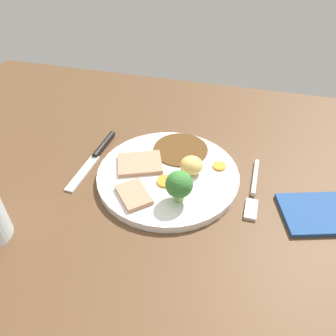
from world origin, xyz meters
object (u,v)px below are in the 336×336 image
object	(u,v)px
dinner_plate	(168,175)
carrot_coin_front	(166,181)
folded_napkin	(316,213)
meat_slice_main	(140,163)
knife	(97,154)
carrot_coin_back	(219,166)
broccoli_floret	(179,185)
meat_slice_under	(134,195)
roast_potato_left	(191,165)
fork	(253,189)

from	to	relation	value
dinner_plate	carrot_coin_front	distance (cm)	2.86
folded_napkin	dinner_plate	bearing A→B (deg)	-5.91
meat_slice_main	knife	xyz separation A→B (cm)	(9.85, -2.11, -1.35)
carrot_coin_front	meat_slice_main	bearing A→B (deg)	-29.46
carrot_coin_back	broccoli_floret	bearing A→B (deg)	62.14
meat_slice_under	carrot_coin_back	world-z (taller)	meat_slice_under
roast_potato_left	fork	bearing A→B (deg)	177.01
carrot_coin_front	carrot_coin_back	xyz separation A→B (cm)	(-8.57, -6.57, -0.01)
meat_slice_under	folded_napkin	xyz separation A→B (cm)	(-29.70, -4.82, -1.40)
dinner_plate	fork	bearing A→B (deg)	-178.25
meat_slice_under	roast_potato_left	world-z (taller)	roast_potato_left
carrot_coin_back	knife	world-z (taller)	carrot_coin_back
folded_napkin	roast_potato_left	bearing A→B (deg)	-9.78
dinner_plate	meat_slice_under	bearing A→B (deg)	62.02
dinner_plate	meat_slice_under	world-z (taller)	meat_slice_under
broccoli_floret	knife	bearing A→B (deg)	-25.41
dinner_plate	roast_potato_left	bearing A→B (deg)	-165.23
dinner_plate	meat_slice_under	distance (cm)	8.55
carrot_coin_back	dinner_plate	bearing A→B (deg)	23.59
roast_potato_left	carrot_coin_front	xyz separation A→B (cm)	(3.78, 3.77, -1.41)
carrot_coin_back	broccoli_floret	world-z (taller)	broccoli_floret
carrot_coin_back	fork	world-z (taller)	carrot_coin_back
meat_slice_main	carrot_coin_front	xyz separation A→B (cm)	(-5.90, 3.33, -0.19)
roast_potato_left	carrot_coin_back	world-z (taller)	roast_potato_left
dinner_plate	fork	size ratio (longest dim) A/B	1.70
meat_slice_under	broccoli_floret	world-z (taller)	broccoli_floret
meat_slice_under	knife	size ratio (longest dim) A/B	0.35
carrot_coin_front	broccoli_floret	bearing A→B (deg)	132.04
dinner_plate	fork	xyz separation A→B (cm)	(-15.50, -0.47, -0.31)
carrot_coin_front	folded_napkin	world-z (taller)	carrot_coin_front
meat_slice_under	carrot_coin_front	world-z (taller)	meat_slice_under
carrot_coin_back	folded_napkin	size ratio (longest dim) A/B	0.22
broccoli_floret	roast_potato_left	bearing A→B (deg)	-94.36
meat_slice_main	carrot_coin_front	distance (cm)	6.78
broccoli_floret	knife	world-z (taller)	broccoli_floret
dinner_plate	broccoli_floret	size ratio (longest dim) A/B	4.51
roast_potato_left	broccoli_floret	size ratio (longest dim) A/B	0.73
folded_napkin	broccoli_floret	bearing A→B (deg)	9.21
meat_slice_main	carrot_coin_back	bearing A→B (deg)	-167.41
carrot_coin_back	broccoli_floret	size ratio (longest dim) A/B	0.43
fork	folded_napkin	world-z (taller)	fork
meat_slice_under	broccoli_floret	size ratio (longest dim) A/B	1.12
fork	folded_napkin	distance (cm)	10.69
meat_slice_under	fork	size ratio (longest dim) A/B	0.42
meat_slice_under	folded_napkin	size ratio (longest dim) A/B	0.58
carrot_coin_back	broccoli_floret	distance (cm)	11.88
folded_napkin	meat_slice_main	bearing A→B (deg)	-6.01
carrot_coin_front	broccoli_floret	world-z (taller)	broccoli_floret
roast_potato_left	carrot_coin_back	xyz separation A→B (cm)	(-4.80, -2.80, -1.42)
carrot_coin_back	folded_napkin	world-z (taller)	carrot_coin_back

